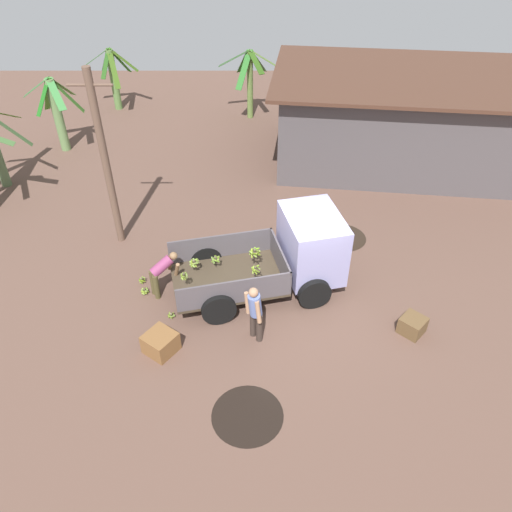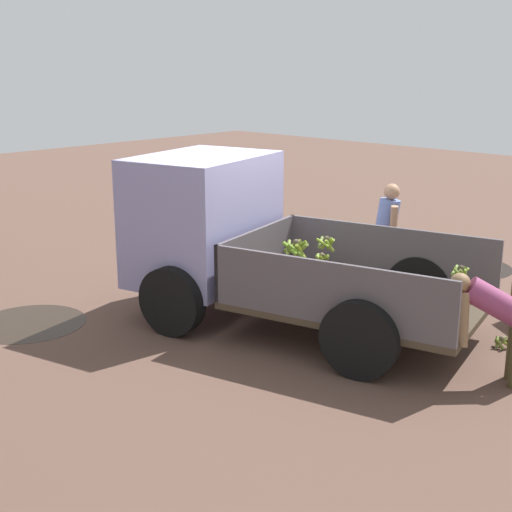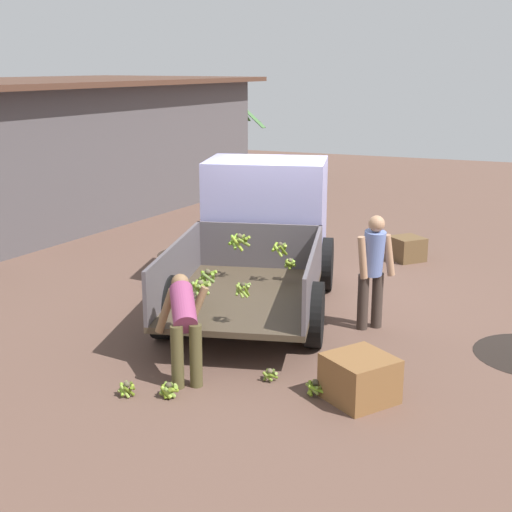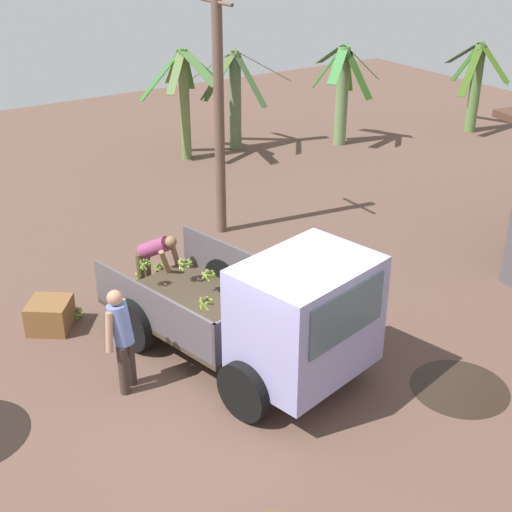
% 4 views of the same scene
% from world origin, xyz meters
% --- Properties ---
extents(ground, '(36.00, 36.00, 0.00)m').
position_xyz_m(ground, '(0.00, 0.00, 0.00)').
color(ground, brown).
extents(mud_patch_0, '(1.51, 1.51, 0.01)m').
position_xyz_m(mud_patch_0, '(-1.37, -3.84, 0.00)').
color(mud_patch_0, black).
rests_on(mud_patch_0, ground).
extents(mud_patch_1, '(1.44, 1.44, 0.01)m').
position_xyz_m(mud_patch_1, '(1.45, 2.41, 0.00)').
color(mud_patch_1, '#2C2219').
rests_on(mud_patch_1, ground).
extents(cargo_truck, '(4.67, 2.94, 2.08)m').
position_xyz_m(cargo_truck, '(-0.16, 0.35, 1.09)').
color(cargo_truck, '#433728').
rests_on(cargo_truck, ground).
extents(person_foreground_visitor, '(0.50, 0.54, 1.62)m').
position_xyz_m(person_foreground_visitor, '(-1.21, -1.69, 0.90)').
color(person_foreground_visitor, '#3A2E28').
rests_on(person_foreground_visitor, ground).
extents(person_worker_loading, '(0.87, 0.79, 1.17)m').
position_xyz_m(person_worker_loading, '(-3.62, -0.05, 0.71)').
color(person_worker_loading, '#4E4628').
rests_on(person_worker_loading, ground).
extents(banana_bunch_on_ground_0, '(0.20, 0.20, 0.15)m').
position_xyz_m(banana_bunch_on_ground_0, '(-3.32, -1.00, 0.08)').
color(banana_bunch_on_ground_0, brown).
rests_on(banana_bunch_on_ground_0, ground).
extents(wooden_crate_1, '(0.77, 0.77, 0.44)m').
position_xyz_m(wooden_crate_1, '(2.59, -1.49, 0.22)').
color(wooden_crate_1, brown).
rests_on(wooden_crate_1, ground).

